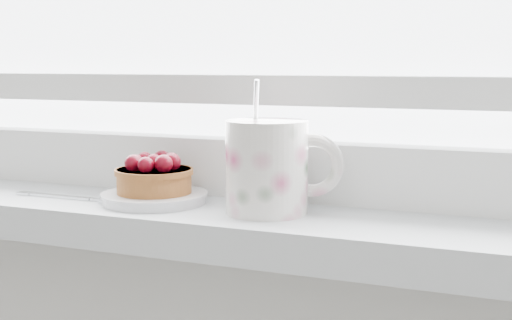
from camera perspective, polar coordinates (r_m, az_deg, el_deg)
The scene contains 4 objects.
saucer at distance 0.84m, azimuth -8.12°, elevation -3.01°, with size 0.12×0.12×0.01m, color white.
raspberry_tart at distance 0.84m, azimuth -8.14°, elevation -1.23°, with size 0.09×0.09×0.05m.
floral_mug at distance 0.77m, azimuth 1.13°, elevation -0.40°, with size 0.14×0.11×0.14m.
fork at distance 0.88m, azimuth -13.89°, elevation -2.98°, with size 0.19×0.02×0.00m.
Camera 1 is at (0.34, 1.17, 1.10)m, focal length 50.00 mm.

